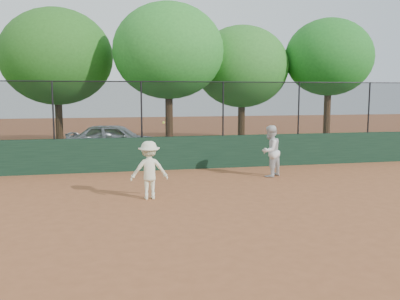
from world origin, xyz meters
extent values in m
plane|color=#9B5632|center=(0.00, 0.00, 0.00)|extent=(80.00, 80.00, 0.00)
cube|color=#173322|center=(0.00, 6.00, 0.60)|extent=(26.00, 0.20, 1.20)
cube|color=#284F18|center=(0.00, 12.00, 0.00)|extent=(36.00, 12.00, 0.01)
imported|color=#AEB3B7|center=(-1.34, 10.05, 0.72)|extent=(4.47, 2.47, 1.44)
imported|color=silver|center=(3.58, 3.95, 0.86)|extent=(1.06, 1.03, 1.72)
imported|color=#EDF1CC|center=(-0.69, 1.69, 0.77)|extent=(1.00, 0.59, 1.54)
sphere|color=#A8CD2D|center=(-0.33, 1.40, 2.04)|extent=(0.06, 0.06, 0.06)
cube|color=black|center=(0.00, 6.00, 2.20)|extent=(26.00, 0.02, 2.00)
cylinder|color=black|center=(0.00, 6.00, 3.18)|extent=(26.00, 0.04, 0.04)
cylinder|color=black|center=(-3.50, 6.00, 2.20)|extent=(0.06, 0.06, 2.00)
cylinder|color=black|center=(-0.50, 6.00, 2.20)|extent=(0.06, 0.06, 2.00)
cylinder|color=black|center=(2.50, 6.00, 2.20)|extent=(0.06, 0.06, 2.00)
cylinder|color=black|center=(5.50, 6.00, 2.20)|extent=(0.06, 0.06, 2.00)
cylinder|color=black|center=(8.50, 6.00, 2.20)|extent=(0.06, 0.06, 2.00)
cylinder|color=#3F2816|center=(-3.96, 12.92, 1.21)|extent=(0.36, 0.36, 2.42)
ellipsoid|color=#255D1B|center=(-3.96, 12.92, 4.49)|extent=(5.37, 4.88, 4.64)
cylinder|color=#472C19|center=(1.20, 10.90, 1.35)|extent=(0.36, 0.36, 2.71)
ellipsoid|color=#287826|center=(1.20, 10.90, 4.69)|extent=(5.13, 4.67, 4.43)
cylinder|color=#3F2715|center=(5.19, 12.26, 1.11)|extent=(0.36, 0.36, 2.23)
ellipsoid|color=#2C6D23|center=(5.19, 12.26, 4.09)|extent=(4.83, 4.39, 4.17)
cylinder|color=#4C2E1B|center=(9.59, 11.40, 1.41)|extent=(0.36, 0.36, 2.82)
ellipsoid|color=#1D661E|center=(9.59, 11.40, 4.58)|extent=(4.56, 4.15, 3.94)
camera|label=1|loc=(-1.84, -9.92, 2.83)|focal=40.00mm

